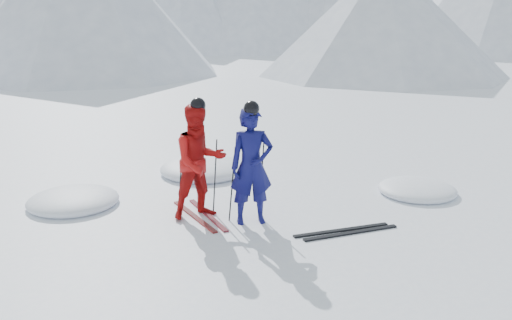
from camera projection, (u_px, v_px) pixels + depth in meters
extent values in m
plane|color=white|center=(339.00, 224.00, 9.23)|extent=(160.00, 160.00, 0.00)
cone|color=#B2BCD1|center=(383.00, 17.00, 30.20)|extent=(14.00, 14.00, 6.50)
imported|color=#0C0D4D|center=(252.00, 166.00, 9.04)|extent=(0.77, 0.54, 1.99)
imported|color=#AE0E0D|center=(200.00, 162.00, 9.30)|extent=(1.10, 0.93, 2.00)
cylinder|color=black|center=(232.00, 184.00, 9.18)|extent=(0.13, 0.09, 1.32)
cylinder|color=black|center=(261.00, 180.00, 9.43)|extent=(0.13, 0.08, 1.32)
cylinder|color=black|center=(181.00, 178.00, 9.53)|extent=(0.13, 0.10, 1.33)
cylinder|color=black|center=(215.00, 176.00, 9.61)|extent=(0.13, 0.09, 1.33)
cube|color=black|center=(194.00, 216.00, 9.52)|extent=(0.47, 1.68, 0.03)
cube|color=black|center=(208.00, 215.00, 9.59)|extent=(0.36, 1.69, 0.03)
cube|color=black|center=(341.00, 230.00, 8.91)|extent=(1.70, 0.14, 0.03)
cube|color=black|center=(351.00, 233.00, 8.80)|extent=(1.70, 0.20, 0.03)
ellipsoid|color=white|center=(74.00, 204.00, 10.15)|extent=(1.68, 1.68, 0.37)
ellipsoid|color=white|center=(417.00, 193.00, 10.79)|extent=(1.53, 1.53, 0.34)
ellipsoid|color=white|center=(204.00, 173.00, 12.16)|extent=(1.96, 1.96, 0.43)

